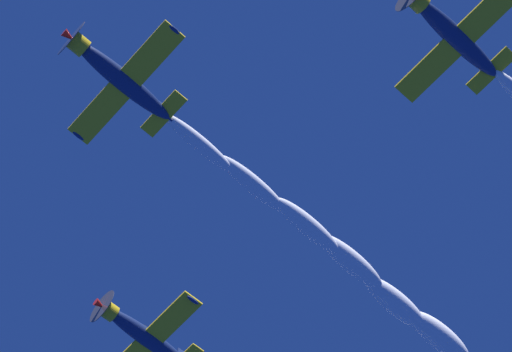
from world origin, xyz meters
TOP-DOWN VIEW (x-y plane):
  - airplane_lead at (-5.98, -4.60)m, footprint 8.69×8.29m
  - airplane_left_wingman at (15.63, -4.24)m, footprint 8.69×8.30m
  - airplane_right_wingman at (-8.04, 15.33)m, footprint 8.69×8.29m
  - smoke_trail_lead at (14.16, 19.58)m, footprint 29.56×34.88m

SIDE VIEW (x-z plane):
  - airplane_lead at x=-5.98m, z-range 60.57..63.30m
  - airplane_right_wingman at x=-8.04m, z-range 60.66..63.66m
  - smoke_trail_lead at x=14.16m, z-range 61.39..64.22m
  - airplane_left_wingman at x=15.63m, z-range 61.71..64.59m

